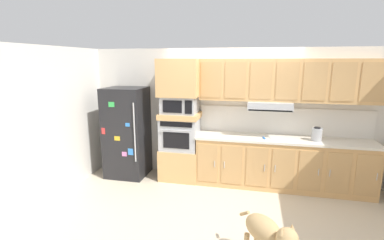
% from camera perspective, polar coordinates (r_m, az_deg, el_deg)
% --- Properties ---
extents(ground_plane, '(9.60, 9.60, 0.00)m').
position_cam_1_polar(ground_plane, '(4.89, 6.27, -15.76)').
color(ground_plane, beige).
extents(back_kitchen_wall, '(6.20, 0.12, 2.50)m').
position_cam_1_polar(back_kitchen_wall, '(5.54, 7.87, 1.21)').
color(back_kitchen_wall, silver).
rests_on(back_kitchen_wall, ground).
extents(side_panel_left, '(0.12, 7.10, 2.50)m').
position_cam_1_polar(side_panel_left, '(5.49, -23.80, 0.21)').
color(side_panel_left, silver).
rests_on(side_panel_left, ground).
extents(refrigerator, '(0.76, 0.73, 1.76)m').
position_cam_1_polar(refrigerator, '(5.73, -12.99, -2.41)').
color(refrigerator, black).
rests_on(refrigerator, ground).
extents(oven_base_cabinet, '(0.74, 0.62, 0.60)m').
position_cam_1_polar(oven_base_cabinet, '(5.60, -2.33, -8.66)').
color(oven_base_cabinet, tan).
rests_on(oven_base_cabinet, ground).
extents(built_in_oven, '(0.70, 0.62, 0.60)m').
position_cam_1_polar(built_in_oven, '(5.42, -2.39, -2.71)').
color(built_in_oven, '#A8AAAF').
rests_on(built_in_oven, oven_base_cabinet).
extents(appliance_mid_shelf, '(0.74, 0.62, 0.10)m').
position_cam_1_polar(appliance_mid_shelf, '(5.35, -2.42, 0.92)').
color(appliance_mid_shelf, tan).
rests_on(appliance_mid_shelf, built_in_oven).
extents(microwave, '(0.64, 0.54, 0.32)m').
position_cam_1_polar(microwave, '(5.31, -2.44, 3.15)').
color(microwave, '#A8AAAF').
rests_on(microwave, appliance_mid_shelf).
extents(appliance_upper_cabinet, '(0.74, 0.62, 0.68)m').
position_cam_1_polar(appliance_upper_cabinet, '(5.26, -2.48, 8.54)').
color(appliance_upper_cabinet, tan).
rests_on(appliance_upper_cabinet, microwave).
extents(lower_cabinet_run, '(3.04, 0.63, 0.88)m').
position_cam_1_polar(lower_cabinet_run, '(5.40, 17.60, -8.43)').
color(lower_cabinet_run, tan).
rests_on(lower_cabinet_run, ground).
extents(countertop_slab, '(3.08, 0.64, 0.04)m').
position_cam_1_polar(countertop_slab, '(5.27, 17.91, -3.72)').
color(countertop_slab, silver).
rests_on(countertop_slab, lower_cabinet_run).
extents(backsplash_panel, '(3.08, 0.02, 0.50)m').
position_cam_1_polar(backsplash_panel, '(5.49, 17.83, -0.20)').
color(backsplash_panel, silver).
rests_on(backsplash_panel, countertop_slab).
extents(upper_cabinet_with_hood, '(3.04, 0.48, 0.88)m').
position_cam_1_polar(upper_cabinet_with_hood, '(5.22, 18.32, 7.31)').
color(upper_cabinet_with_hood, tan).
rests_on(upper_cabinet_with_hood, backsplash_panel).
extents(screwdriver, '(0.15, 0.14, 0.03)m').
position_cam_1_polar(screwdriver, '(5.14, 14.42, -3.52)').
color(screwdriver, blue).
rests_on(screwdriver, countertop_slab).
extents(electric_kettle, '(0.17, 0.17, 0.24)m').
position_cam_1_polar(electric_kettle, '(5.27, 23.87, -2.66)').
color(electric_kettle, '#A8AAAF').
rests_on(electric_kettle, countertop_slab).
extents(dog, '(0.65, 0.71, 0.65)m').
position_cam_1_polar(dog, '(3.40, 15.07, -21.09)').
color(dog, tan).
rests_on(dog, ground).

